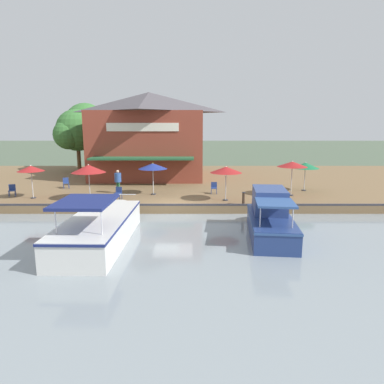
{
  "coord_description": "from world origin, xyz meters",
  "views": [
    {
      "loc": [
        21.06,
        1.23,
        5.58
      ],
      "look_at": [
        -1.0,
        1.23,
        1.3
      ],
      "focal_mm": 32.0,
      "sensor_mm": 36.0,
      "label": 1
    }
  ],
  "objects_px": {
    "cafe_chair_under_first_umbrella": "(214,187)",
    "tree_upstream_bank": "(75,131)",
    "patio_umbrella_back_row": "(292,164)",
    "cafe_chair_beside_entrance": "(118,192)",
    "cafe_chair_far_corner_seat": "(66,182)",
    "tree_downstream_bank": "(84,125)",
    "patio_umbrella_far_corner": "(89,169)",
    "motorboat_distant_upstream": "(269,217)",
    "mooring_post": "(244,198)",
    "patio_umbrella_near_quay_edge": "(31,169)",
    "patio_umbrella_mid_patio_left": "(305,165)",
    "patio_umbrella_by_entrance": "(226,170)",
    "cafe_chair_facing_river": "(12,190)",
    "waterfront_restaurant": "(150,134)",
    "person_mid_patio": "(118,179)",
    "patio_umbrella_mid_patio_right": "(153,166)",
    "motorboat_mid_row": "(104,224)"
  },
  "relations": [
    {
      "from": "mooring_post",
      "to": "tree_upstream_bank",
      "type": "distance_m",
      "value": 23.34
    },
    {
      "from": "tree_upstream_bank",
      "to": "mooring_post",
      "type": "bearing_deg",
      "value": 44.37
    },
    {
      "from": "cafe_chair_far_corner_seat",
      "to": "tree_downstream_bank",
      "type": "distance_m",
      "value": 14.25
    },
    {
      "from": "cafe_chair_beside_entrance",
      "to": "motorboat_distant_upstream",
      "type": "xyz_separation_m",
      "value": [
        5.94,
        9.08,
        -0.15
      ]
    },
    {
      "from": "patio_umbrella_by_entrance",
      "to": "motorboat_distant_upstream",
      "type": "distance_m",
      "value": 6.07
    },
    {
      "from": "cafe_chair_far_corner_seat",
      "to": "patio_umbrella_mid_patio_left",
      "type": "bearing_deg",
      "value": 86.74
    },
    {
      "from": "motorboat_mid_row",
      "to": "mooring_post",
      "type": "height_order",
      "value": "motorboat_mid_row"
    },
    {
      "from": "person_mid_patio",
      "to": "cafe_chair_far_corner_seat",
      "type": "bearing_deg",
      "value": -114.06
    },
    {
      "from": "waterfront_restaurant",
      "to": "patio_umbrella_by_entrance",
      "type": "relative_size",
      "value": 4.97
    },
    {
      "from": "motorboat_distant_upstream",
      "to": "patio_umbrella_near_quay_edge",
      "type": "bearing_deg",
      "value": -112.48
    },
    {
      "from": "patio_umbrella_mid_patio_left",
      "to": "motorboat_mid_row",
      "type": "height_order",
      "value": "patio_umbrella_mid_patio_left"
    },
    {
      "from": "motorboat_distant_upstream",
      "to": "mooring_post",
      "type": "height_order",
      "value": "motorboat_distant_upstream"
    },
    {
      "from": "patio_umbrella_back_row",
      "to": "patio_umbrella_mid_patio_right",
      "type": "height_order",
      "value": "patio_umbrella_back_row"
    },
    {
      "from": "cafe_chair_far_corner_seat",
      "to": "mooring_post",
      "type": "relative_size",
      "value": 1.04
    },
    {
      "from": "mooring_post",
      "to": "waterfront_restaurant",
      "type": "bearing_deg",
      "value": -149.76
    },
    {
      "from": "cafe_chair_facing_river",
      "to": "patio_umbrella_back_row",
      "type": "bearing_deg",
      "value": 90.65
    },
    {
      "from": "mooring_post",
      "to": "tree_upstream_bank",
      "type": "xyz_separation_m",
      "value": [
        -16.44,
        -16.09,
        3.96
      ]
    },
    {
      "from": "tree_upstream_bank",
      "to": "cafe_chair_far_corner_seat",
      "type": "bearing_deg",
      "value": 13.66
    },
    {
      "from": "patio_umbrella_near_quay_edge",
      "to": "cafe_chair_far_corner_seat",
      "type": "height_order",
      "value": "patio_umbrella_near_quay_edge"
    },
    {
      "from": "patio_umbrella_back_row",
      "to": "mooring_post",
      "type": "bearing_deg",
      "value": -53.08
    },
    {
      "from": "patio_umbrella_far_corner",
      "to": "tree_downstream_bank",
      "type": "xyz_separation_m",
      "value": [
        -17.65,
        -5.66,
        2.88
      ]
    },
    {
      "from": "patio_umbrella_far_corner",
      "to": "patio_umbrella_mid_patio_left",
      "type": "relative_size",
      "value": 1.09
    },
    {
      "from": "patio_umbrella_near_quay_edge",
      "to": "tree_upstream_bank",
      "type": "distance_m",
      "value": 14.75
    },
    {
      "from": "waterfront_restaurant",
      "to": "cafe_chair_facing_river",
      "type": "bearing_deg",
      "value": -40.59
    },
    {
      "from": "cafe_chair_under_first_umbrella",
      "to": "motorboat_distant_upstream",
      "type": "relative_size",
      "value": 0.13
    },
    {
      "from": "cafe_chair_far_corner_seat",
      "to": "patio_umbrella_far_corner",
      "type": "bearing_deg",
      "value": 36.46
    },
    {
      "from": "patio_umbrella_mid_patio_left",
      "to": "motorboat_distant_upstream",
      "type": "bearing_deg",
      "value": -27.51
    },
    {
      "from": "cafe_chair_far_corner_seat",
      "to": "mooring_post",
      "type": "bearing_deg",
      "value": 66.38
    },
    {
      "from": "cafe_chair_facing_river",
      "to": "cafe_chair_under_first_umbrella",
      "type": "height_order",
      "value": "same"
    },
    {
      "from": "patio_umbrella_far_corner",
      "to": "cafe_chair_beside_entrance",
      "type": "height_order",
      "value": "patio_umbrella_far_corner"
    },
    {
      "from": "motorboat_distant_upstream",
      "to": "cafe_chair_beside_entrance",
      "type": "bearing_deg",
      "value": -123.17
    },
    {
      "from": "patio_umbrella_back_row",
      "to": "cafe_chair_beside_entrance",
      "type": "relative_size",
      "value": 2.96
    },
    {
      "from": "patio_umbrella_back_row",
      "to": "patio_umbrella_by_entrance",
      "type": "xyz_separation_m",
      "value": [
        1.64,
        -4.89,
        -0.18
      ]
    },
    {
      "from": "patio_umbrella_near_quay_edge",
      "to": "patio_umbrella_far_corner",
      "type": "height_order",
      "value": "patio_umbrella_far_corner"
    },
    {
      "from": "cafe_chair_under_first_umbrella",
      "to": "patio_umbrella_by_entrance",
      "type": "bearing_deg",
      "value": 14.9
    },
    {
      "from": "patio_umbrella_by_entrance",
      "to": "tree_upstream_bank",
      "type": "distance_m",
      "value": 21.5
    },
    {
      "from": "cafe_chair_under_first_umbrella",
      "to": "tree_upstream_bank",
      "type": "relative_size",
      "value": 0.13
    },
    {
      "from": "patio_umbrella_mid_patio_left",
      "to": "motorboat_mid_row",
      "type": "bearing_deg",
      "value": -53.14
    },
    {
      "from": "waterfront_restaurant",
      "to": "patio_umbrella_mid_patio_left",
      "type": "xyz_separation_m",
      "value": [
        8.02,
        12.94,
        -2.18
      ]
    },
    {
      "from": "motorboat_mid_row",
      "to": "motorboat_distant_upstream",
      "type": "xyz_separation_m",
      "value": [
        -0.75,
        8.41,
        0.14
      ]
    },
    {
      "from": "patio_umbrella_by_entrance",
      "to": "person_mid_patio",
      "type": "relative_size",
      "value": 1.34
    },
    {
      "from": "patio_umbrella_near_quay_edge",
      "to": "mooring_post",
      "type": "bearing_deg",
      "value": 82.21
    },
    {
      "from": "waterfront_restaurant",
      "to": "patio_umbrella_near_quay_edge",
      "type": "bearing_deg",
      "value": -32.41
    },
    {
      "from": "cafe_chair_under_first_umbrella",
      "to": "tree_upstream_bank",
      "type": "bearing_deg",
      "value": -131.57
    },
    {
      "from": "tree_downstream_bank",
      "to": "patio_umbrella_back_row",
      "type": "bearing_deg",
      "value": 50.58
    },
    {
      "from": "cafe_chair_facing_river",
      "to": "waterfront_restaurant",
      "type": "bearing_deg",
      "value": 139.41
    },
    {
      "from": "cafe_chair_far_corner_seat",
      "to": "tree_upstream_bank",
      "type": "xyz_separation_m",
      "value": [
        -10.53,
        -2.56,
        3.9
      ]
    },
    {
      "from": "patio_umbrella_by_entrance",
      "to": "cafe_chair_facing_river",
      "type": "bearing_deg",
      "value": -95.3
    },
    {
      "from": "cafe_chair_under_first_umbrella",
      "to": "patio_umbrella_back_row",
      "type": "bearing_deg",
      "value": 82.27
    },
    {
      "from": "patio_umbrella_by_entrance",
      "to": "patio_umbrella_mid_patio_right",
      "type": "height_order",
      "value": "patio_umbrella_mid_patio_right"
    }
  ]
}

